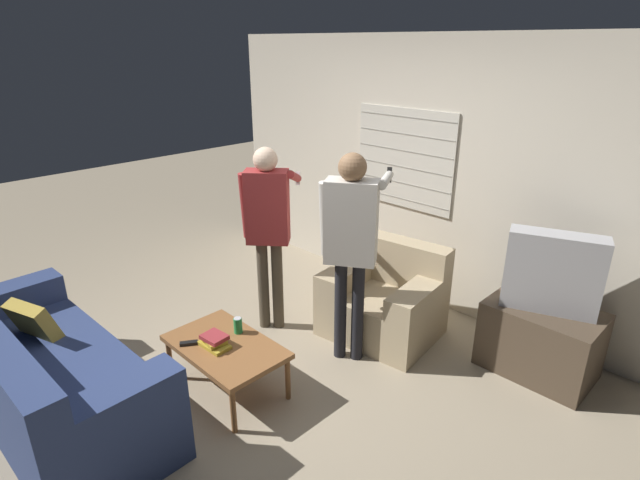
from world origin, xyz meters
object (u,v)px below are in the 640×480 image
book_stack (214,341)px  soda_can (238,325)px  couch_blue (48,378)px  armchair_beige (385,300)px  tv (553,272)px  coffee_table (226,349)px  person_right_standing (351,234)px  spare_remote (189,343)px  person_left_standing (268,219)px

book_stack → soda_can: 0.24m
couch_blue → armchair_beige: size_ratio=2.00×
tv → soda_can: tv is taller
armchair_beige → book_stack: (-0.37, -1.55, 0.11)m
coffee_table → person_right_standing: (0.37, 0.97, 0.75)m
armchair_beige → person_right_standing: bearing=86.1°
armchair_beige → tv: bearing=-169.6°
person_right_standing → spare_remote: (-0.55, -1.16, -0.70)m
couch_blue → soda_can: 1.33m
couch_blue → armchair_beige: couch_blue is taller
tv → book_stack: bearing=29.7°
tv → person_right_standing: (-1.20, -0.91, 0.23)m
armchair_beige → person_right_standing: person_right_standing is taller
person_left_standing → soda_can: bearing=-99.8°
spare_remote → tv: bearing=82.6°
person_left_standing → soda_can: size_ratio=13.29×
couch_blue → person_right_standing: bearing=63.0°
coffee_table → person_left_standing: (-0.46, 0.83, 0.70)m
book_stack → soda_can: bearing=96.9°
couch_blue → person_left_standing: bearing=84.6°
spare_remote → person_left_standing: bearing=138.2°
person_left_standing → spare_remote: person_left_standing is taller
soda_can → couch_blue: bearing=-113.6°
soda_can → spare_remote: soda_can is taller
armchair_beige → person_right_standing: 0.94m
person_right_standing → spare_remote: bearing=-147.6°
soda_can → spare_remote: 0.38m
spare_remote → armchair_beige: bearing=105.7°
spare_remote → soda_can: bearing=103.8°
armchair_beige → soda_can: 1.38m
coffee_table → soda_can: (-0.06, 0.17, 0.10)m
person_right_standing → soda_can: person_right_standing is taller
armchair_beige → soda_can: bearing=65.8°
person_left_standing → person_right_standing: 0.84m
couch_blue → coffee_table: 1.20m
person_right_standing → coffee_table: bearing=-142.8°
armchair_beige → book_stack: size_ratio=4.23×
tv → soda_can: 2.40m
armchair_beige → coffee_table: size_ratio=1.14×
tv → person_right_standing: size_ratio=0.41×
tv → person_right_standing: 1.53m
book_stack → spare_remote: (-0.15, -0.12, -0.03)m
armchair_beige → tv: 1.41m
person_left_standing → book_stack: (0.43, -0.89, -0.62)m
book_stack → coffee_table: bearing=62.8°
armchair_beige → spare_remote: size_ratio=7.93×
couch_blue → soda_can: bearing=64.9°
armchair_beige → coffee_table: bearing=69.9°
coffee_table → tv: 2.50m
soda_can → coffee_table: bearing=-69.5°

